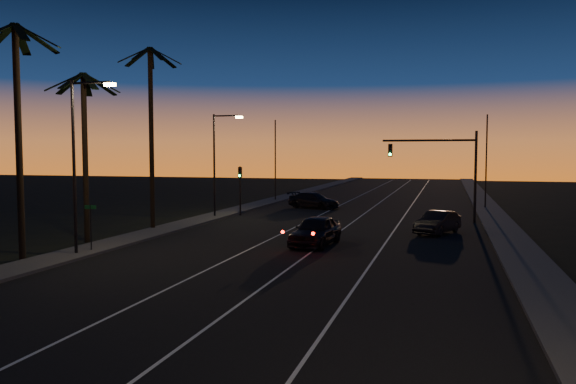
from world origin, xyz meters
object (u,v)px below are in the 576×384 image
(right_car, at_px, (438,223))
(cross_car, at_px, (314,200))
(signal_mast, at_px, (443,160))
(lead_car, at_px, (316,231))

(right_car, distance_m, cross_car, 18.72)
(signal_mast, relative_size, lead_car, 1.24)
(signal_mast, relative_size, right_car, 1.49)
(signal_mast, distance_m, lead_car, 15.61)
(lead_car, xyz_separation_m, right_car, (6.68, 6.78, -0.11))
(lead_car, bearing_deg, right_car, 45.45)
(right_car, xyz_separation_m, cross_car, (-11.80, 14.53, 0.02))
(signal_mast, relative_size, cross_car, 1.26)
(signal_mast, height_order, cross_car, signal_mast)
(signal_mast, height_order, lead_car, signal_mast)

